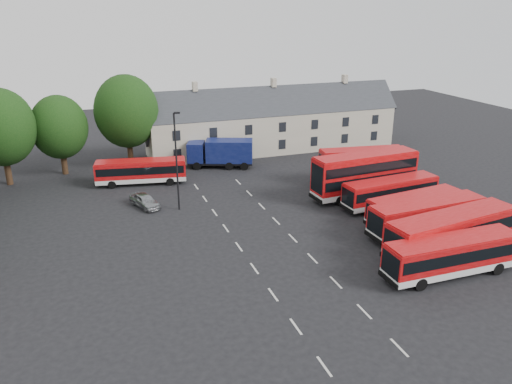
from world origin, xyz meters
TOP-DOWN VIEW (x-y plane):
  - ground at (0.00, 0.00)m, footprint 140.00×140.00m
  - lane_markings at (2.50, 2.00)m, footprint 5.15×33.80m
  - terrace_houses at (14.00, 30.00)m, footprint 35.70×7.13m
  - bus_row_a at (13.67, -7.90)m, footprint 10.86×2.58m
  - bus_row_b at (16.13, -4.86)m, footprint 12.49×4.34m
  - bus_row_c at (16.57, -1.13)m, footprint 11.18×3.08m
  - bus_row_d at (17.17, 1.50)m, footprint 10.05×3.39m
  - bus_row_e at (17.28, 5.63)m, footprint 10.45×3.17m
  - bus_dd_south at (16.24, 8.96)m, footprint 11.81×3.45m
  - bus_dd_north at (18.44, 13.19)m, footprint 10.06×3.66m
  - bus_north at (-5.67, 21.04)m, footprint 10.32×4.02m
  - box_truck at (4.73, 24.17)m, footprint 8.49×5.23m
  - silver_car at (-6.29, 13.77)m, footprint 3.10×4.45m
  - lamppost at (-3.13, 11.92)m, footprint 0.69×0.40m

SIDE VIEW (x-z plane):
  - ground at x=0.00m, z-range 0.00..0.00m
  - lane_markings at x=2.50m, z-range 0.00..0.01m
  - silver_car at x=-6.29m, z-range 0.00..1.41m
  - bus_row_d at x=17.17m, z-range 0.28..3.07m
  - bus_north at x=-5.67m, z-range 0.29..3.14m
  - bus_row_e at x=17.28m, z-range 0.29..3.21m
  - bus_row_a at x=13.67m, z-range 0.31..3.38m
  - bus_row_c at x=16.57m, z-range 0.32..3.45m
  - box_truck at x=4.73m, z-range 0.22..3.77m
  - bus_row_b at x=16.13m, z-range 0.35..3.81m
  - bus_dd_north at x=18.44m, z-range 0.28..4.31m
  - bus_dd_south at x=16.24m, z-range 0.33..5.11m
  - terrace_houses at x=14.00m, z-range -1.17..8.89m
  - lamppost at x=-3.13m, z-range 0.33..10.25m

